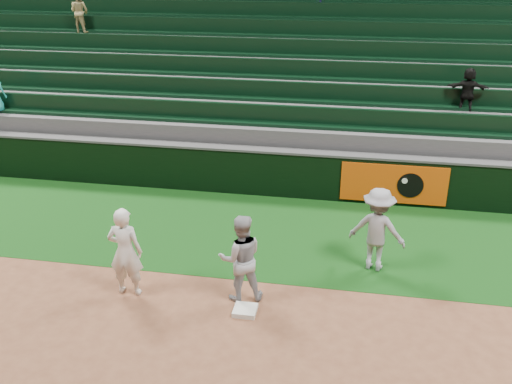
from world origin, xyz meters
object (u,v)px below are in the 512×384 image
Objects in this scene: first_base at (245,310)px; baserunner at (241,258)px; first_baseman at (125,252)px; base_coach at (377,229)px.

baserunner is (-0.17, 0.45, 0.80)m from first_base.
baserunner reaches higher than first_base.
first_base is 2.44m from first_baseman.
first_baseman is (-2.28, 0.24, 0.83)m from first_base.
first_base is 3.13m from base_coach.
baserunner is 0.97× the size of base_coach.
first_baseman is 4.88m from base_coach.
baserunner is at bearing 110.03° from first_base.
first_base is at bearing 91.69° from baserunner.
first_base is 0.24× the size of baserunner.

